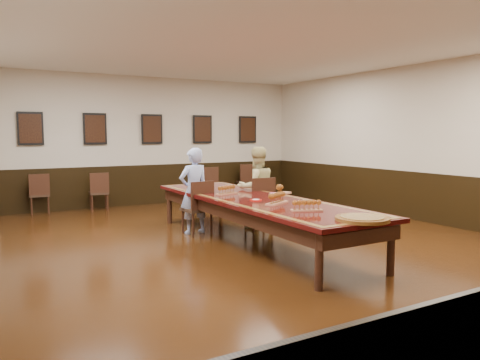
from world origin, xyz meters
TOP-DOWN VIEW (x-y plane):
  - floor at (0.00, 0.00)m, footprint 8.00×10.00m
  - ceiling at (0.00, 0.00)m, footprint 8.00×10.00m
  - wall_back at (0.00, 5.01)m, footprint 8.00×0.02m
  - wall_right at (4.01, 0.00)m, footprint 0.02×10.00m
  - chair_man at (-0.53, 1.11)m, footprint 0.50×0.53m
  - chair_woman at (0.66, 0.93)m, footprint 0.52×0.56m
  - spare_chair_a at (-2.70, 4.84)m, footprint 0.43×0.47m
  - spare_chair_b at (-1.43, 4.60)m, footprint 0.47×0.50m
  - spare_chair_c at (1.40, 4.61)m, footprint 0.50×0.53m
  - spare_chair_d at (2.63, 4.78)m, footprint 0.52×0.56m
  - person_man at (-0.54, 1.22)m, footprint 0.60×0.42m
  - person_woman at (0.67, 1.04)m, footprint 0.84×0.69m
  - pink_phone at (0.60, 0.36)m, footprint 0.13×0.14m
  - wainscoting at (0.00, 0.00)m, footprint 8.00×10.00m
  - conference_table at (0.00, 0.00)m, footprint 1.40×5.00m
  - posters at (0.00, 4.94)m, footprint 6.14×0.04m
  - flight_a at (-0.20, 0.61)m, footprint 0.44×0.26m
  - flight_b at (0.59, 0.16)m, footprint 0.48×0.28m
  - flight_c at (-0.08, -0.73)m, footprint 0.49×0.35m
  - flight_d at (-0.09, -1.45)m, footprint 0.44×0.28m
  - red_plate_grp at (-0.16, -0.27)m, footprint 0.19×0.19m
  - carved_platter at (0.07, -2.32)m, footprint 0.70×0.70m

SIDE VIEW (x-z plane):
  - floor at x=0.00m, z-range -0.02..0.00m
  - spare_chair_b at x=-1.43m, z-range 0.00..0.89m
  - spare_chair_a at x=-2.70m, z-range 0.00..0.90m
  - spare_chair_c at x=1.40m, z-range 0.00..0.92m
  - spare_chair_d at x=2.63m, z-range 0.00..0.95m
  - chair_man at x=-0.53m, z-range 0.00..0.97m
  - chair_woman at x=0.66m, z-range 0.00..0.99m
  - wainscoting at x=0.00m, z-range 0.00..1.00m
  - conference_table at x=0.00m, z-range 0.23..0.99m
  - pink_phone at x=0.60m, z-range 0.75..0.76m
  - red_plate_grp at x=-0.16m, z-range 0.75..0.77m
  - person_man at x=-0.54m, z-range 0.00..1.54m
  - person_woman at x=0.67m, z-range 0.00..1.54m
  - carved_platter at x=0.07m, z-range 0.75..0.80m
  - flight_d at x=-0.09m, z-range 0.74..0.90m
  - flight_a at x=-0.20m, z-range 0.74..0.90m
  - flight_b at x=0.59m, z-range 0.74..0.92m
  - flight_c at x=-0.08m, z-range 0.74..0.92m
  - wall_back at x=0.00m, z-range 0.00..3.20m
  - wall_right at x=4.01m, z-range 0.00..3.20m
  - posters at x=0.00m, z-range 1.53..2.27m
  - ceiling at x=0.00m, z-range 3.20..3.22m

